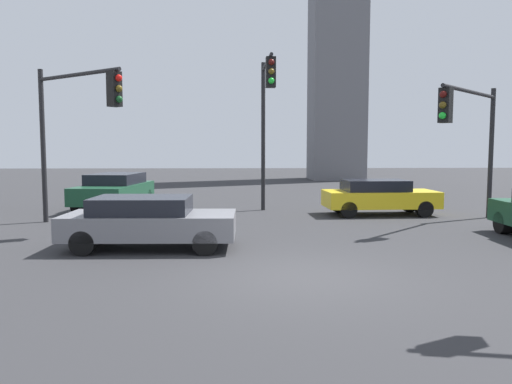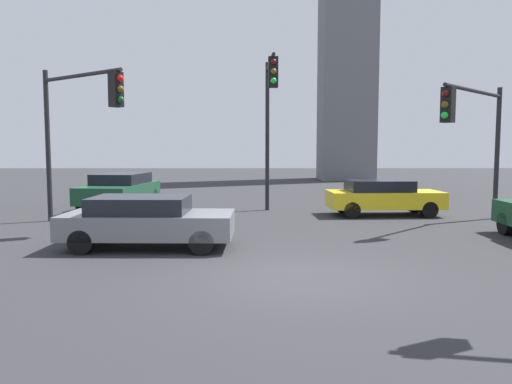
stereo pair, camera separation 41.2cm
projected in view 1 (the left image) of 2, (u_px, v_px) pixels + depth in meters
ground_plane at (303, 277)px, 9.45m from camera, size 104.22×104.22×0.00m
traffic_light_0 at (266, 103)px, 17.91m from camera, size 0.34×3.29×5.80m
traffic_light_3 at (470, 123)px, 15.59m from camera, size 3.27×3.29×4.54m
traffic_light_4 at (76, 112)px, 15.13m from camera, size 3.25×2.46×5.04m
car_0 at (379, 196)px, 18.19m from camera, size 4.13×1.89×1.30m
car_2 at (149, 221)px, 12.07m from camera, size 4.18×1.94×1.28m
car_7 at (115, 190)px, 20.04m from camera, size 2.49×4.84×1.44m
skyline_tower at (337, 26)px, 38.27m from camera, size 4.07×4.07×23.93m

